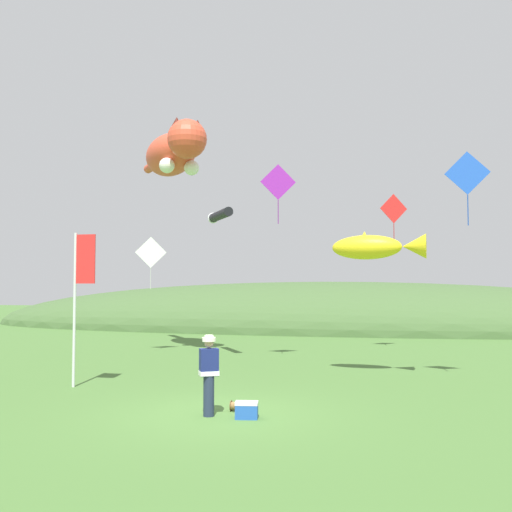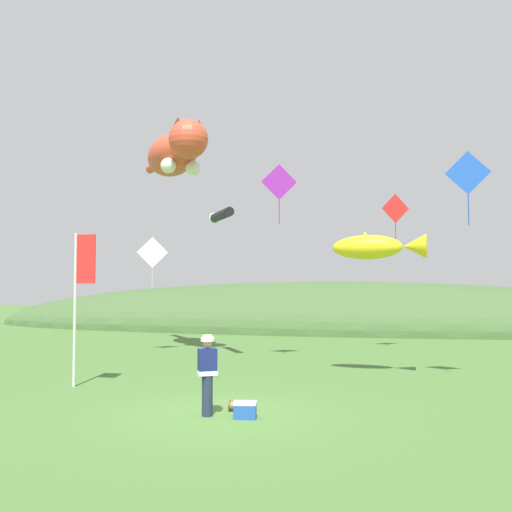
{
  "view_description": "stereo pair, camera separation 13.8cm",
  "coord_description": "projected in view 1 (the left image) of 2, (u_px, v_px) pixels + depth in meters",
  "views": [
    {
      "loc": [
        3.62,
        -12.36,
        2.88
      ],
      "look_at": [
        0.0,
        4.0,
        3.74
      ],
      "focal_mm": 40.0,
      "sensor_mm": 36.0,
      "label": 1
    },
    {
      "loc": [
        3.76,
        -12.33,
        2.88
      ],
      "look_at": [
        0.0,
        4.0,
        3.74
      ],
      "focal_mm": 40.0,
      "sensor_mm": 36.0,
      "label": 2
    }
  ],
  "objects": [
    {
      "name": "ground_plane",
      "position": [
        217.0,
        414.0,
        12.69
      ],
      "size": [
        120.0,
        120.0,
        0.0
      ],
      "primitive_type": "plane",
      "color": "#477033"
    },
    {
      "name": "distant_hill_ridge",
      "position": [
        327.0,
        328.0,
        38.31
      ],
      "size": [
        49.18,
        13.78,
        6.21
      ],
      "color": "#426033",
      "rests_on": "ground"
    },
    {
      "name": "festival_attendant",
      "position": [
        209.0,
        372.0,
        12.57
      ],
      "size": [
        0.49,
        0.44,
        1.77
      ],
      "color": "#232D47",
      "rests_on": "ground"
    },
    {
      "name": "kite_spool",
      "position": [
        234.0,
        406.0,
        13.01
      ],
      "size": [
        0.13,
        0.24,
        0.24
      ],
      "color": "olive",
      "rests_on": "ground"
    },
    {
      "name": "picnic_cooler",
      "position": [
        247.0,
        410.0,
        12.31
      ],
      "size": [
        0.53,
        0.4,
        0.36
      ],
      "color": "blue",
      "rests_on": "ground"
    },
    {
      "name": "festival_banner_pole",
      "position": [
        80.0,
        285.0,
        16.21
      ],
      "size": [
        0.66,
        0.08,
        4.37
      ],
      "color": "silver",
      "rests_on": "ground"
    },
    {
      "name": "kite_giant_cat",
      "position": [
        174.0,
        153.0,
        24.29
      ],
      "size": [
        4.68,
        5.71,
        2.08
      ],
      "color": "#E04C33"
    },
    {
      "name": "kite_fish_windsock",
      "position": [
        377.0,
        247.0,
        17.96
      ],
      "size": [
        2.98,
        1.08,
        0.9
      ],
      "color": "yellow"
    },
    {
      "name": "kite_tube_streamer",
      "position": [
        220.0,
        215.0,
        22.32
      ],
      "size": [
        1.53,
        2.12,
        0.44
      ],
      "color": "black"
    },
    {
      "name": "kite_diamond_blue",
      "position": [
        467.0,
        174.0,
        16.63
      ],
      "size": [
        1.28,
        0.1,
        2.18
      ],
      "color": "blue"
    },
    {
      "name": "kite_diamond_white",
      "position": [
        151.0,
        253.0,
        24.25
      ],
      "size": [
        1.2,
        0.58,
        2.22
      ],
      "color": "white"
    },
    {
      "name": "kite_diamond_red",
      "position": [
        394.0,
        209.0,
        24.74
      ],
      "size": [
        1.16,
        0.59,
        2.19
      ],
      "color": "red"
    },
    {
      "name": "kite_diamond_violet",
      "position": [
        278.0,
        182.0,
        21.34
      ],
      "size": [
        1.28,
        0.47,
        2.25
      ],
      "color": "purple"
    }
  ]
}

